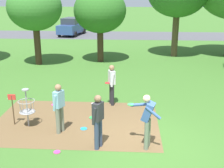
% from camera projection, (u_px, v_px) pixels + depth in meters
% --- Properties ---
extents(ground_plane, '(160.00, 160.00, 0.00)m').
position_uv_depth(ground_plane, '(145.00, 146.00, 9.05)').
color(ground_plane, '#3D6B28').
extents(dirt_tee_pad, '(5.95, 4.00, 0.01)m').
position_uv_depth(dirt_tee_pad, '(77.00, 122.00, 10.75)').
color(dirt_tee_pad, brown).
rests_on(dirt_tee_pad, ground).
extents(disc_golf_basket, '(0.98, 0.58, 1.39)m').
position_uv_depth(disc_golf_basket, '(25.00, 106.00, 10.19)').
color(disc_golf_basket, '#9E9EA3').
rests_on(disc_golf_basket, ground).
extents(player_foreground_watching, '(0.45, 0.50, 1.71)m').
position_uv_depth(player_foreground_watching, '(98.00, 119.00, 8.69)').
color(player_foreground_watching, '#384260').
rests_on(player_foreground_watching, ground).
extents(player_throwing, '(0.44, 0.50, 1.71)m').
position_uv_depth(player_throwing, '(112.00, 83.00, 12.09)').
color(player_throwing, '#232328').
rests_on(player_throwing, ground).
extents(player_waiting_left, '(0.99, 0.74, 1.71)m').
position_uv_depth(player_waiting_left, '(147.00, 118.00, 8.69)').
color(player_waiting_left, slate).
rests_on(player_waiting_left, ground).
extents(player_waiting_right, '(0.45, 0.49, 1.71)m').
position_uv_depth(player_waiting_right, '(59.00, 106.00, 9.67)').
color(player_waiting_right, slate).
rests_on(player_waiting_right, ground).
extents(frisbee_near_basket, '(0.20, 0.20, 0.02)m').
position_uv_depth(frisbee_near_basket, '(94.00, 104.00, 12.44)').
color(frisbee_near_basket, white).
rests_on(frisbee_near_basket, ground).
extents(frisbee_by_tee, '(0.23, 0.23, 0.02)m').
position_uv_depth(frisbee_by_tee, '(84.00, 129.00, 10.18)').
color(frisbee_by_tee, '#1E93DB').
rests_on(frisbee_by_tee, ground).
extents(frisbee_mid_grass, '(0.21, 0.21, 0.02)m').
position_uv_depth(frisbee_mid_grass, '(57.00, 152.00, 8.72)').
color(frisbee_mid_grass, '#E53D99').
rests_on(frisbee_mid_grass, ground).
extents(frisbee_far_left, '(0.21, 0.21, 0.02)m').
position_uv_depth(frisbee_far_left, '(9.00, 99.00, 13.01)').
color(frisbee_far_left, green).
rests_on(frisbee_far_left, ground).
extents(tree_mid_center, '(3.39, 3.39, 4.80)m').
position_uv_depth(tree_mid_center, '(100.00, 11.00, 18.87)').
color(tree_mid_center, '#422D1E').
rests_on(tree_mid_center, ground).
extents(tree_far_left, '(3.36, 3.36, 5.03)m').
position_uv_depth(tree_far_left, '(35.00, 8.00, 18.04)').
color(tree_far_left, '#422D1E').
rests_on(tree_far_left, ground).
extents(parking_lot_strip, '(36.00, 6.00, 0.01)m').
position_uv_depth(parking_lot_strip, '(135.00, 35.00, 31.31)').
color(parking_lot_strip, '#4C4C51').
rests_on(parking_lot_strip, ground).
extents(parked_car_leftmost, '(2.56, 4.47, 1.84)m').
position_uv_depth(parked_car_leftmost, '(72.00, 26.00, 31.20)').
color(parked_car_leftmost, '#2D4784').
rests_on(parked_car_leftmost, ground).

